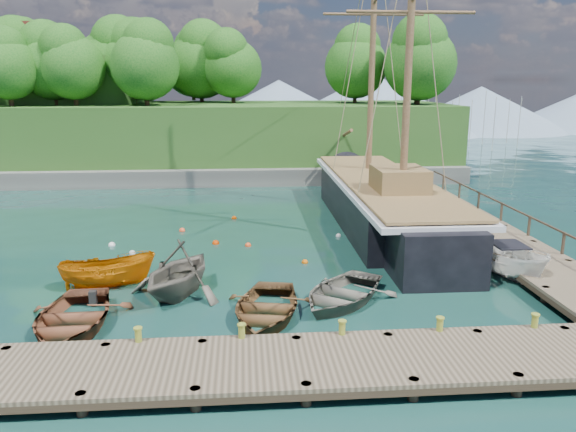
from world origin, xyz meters
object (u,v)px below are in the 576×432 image
object	(u,v)px
rowboat_0	(72,329)
rowboat_2	(265,318)
rowboat_1	(179,295)
motorboat_orange	(109,287)
rowboat_3	(341,302)
cabin_boat_white	(506,277)
schooner	(382,205)

from	to	relation	value
rowboat_0	rowboat_2	xyz separation A→B (m)	(6.42, 0.42, 0.00)
rowboat_0	rowboat_1	xyz separation A→B (m)	(3.20, 2.83, 0.00)
rowboat_1	motorboat_orange	xyz separation A→B (m)	(-2.86, 1.06, 0.00)
rowboat_3	cabin_boat_white	distance (m)	7.63
rowboat_1	cabin_boat_white	distance (m)	13.45
cabin_boat_white	rowboat_2	bearing A→B (deg)	-177.70
rowboat_0	rowboat_1	world-z (taller)	rowboat_1
rowboat_1	rowboat_3	bearing A→B (deg)	11.84
rowboat_2	rowboat_0	bearing A→B (deg)	-164.78
rowboat_0	cabin_boat_white	size ratio (longest dim) A/B	1.14
rowboat_0	motorboat_orange	distance (m)	3.91
rowboat_1	schooner	distance (m)	14.40
schooner	rowboat_3	bearing A→B (deg)	-110.69
motorboat_orange	rowboat_2	bearing A→B (deg)	-130.58
rowboat_3	motorboat_orange	bearing A→B (deg)	-157.83
cabin_boat_white	rowboat_0	bearing A→B (deg)	176.96
rowboat_2	rowboat_3	bearing A→B (deg)	34.18
rowboat_3	cabin_boat_white	bearing A→B (deg)	52.54
rowboat_2	schooner	size ratio (longest dim) A/B	0.17
schooner	rowboat_1	bearing A→B (deg)	-135.91
rowboat_1	rowboat_2	bearing A→B (deg)	-13.61
rowboat_0	motorboat_orange	xyz separation A→B (m)	(0.33, 3.90, 0.00)
rowboat_1	rowboat_3	distance (m)	6.21
motorboat_orange	schooner	xyz separation A→B (m)	(13.24, 8.87, 1.11)
rowboat_2	rowboat_3	size ratio (longest dim) A/B	1.00
schooner	cabin_boat_white	bearing A→B (deg)	-71.06
rowboat_3	schooner	size ratio (longest dim) A/B	0.17
motorboat_orange	cabin_boat_white	xyz separation A→B (m)	(16.28, -0.18, 0.00)
rowboat_3	cabin_boat_white	xyz separation A→B (m)	(7.33, 2.11, 0.00)
rowboat_3	schooner	world-z (taller)	schooner
rowboat_2	rowboat_3	world-z (taller)	same
rowboat_1	rowboat_2	world-z (taller)	rowboat_1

